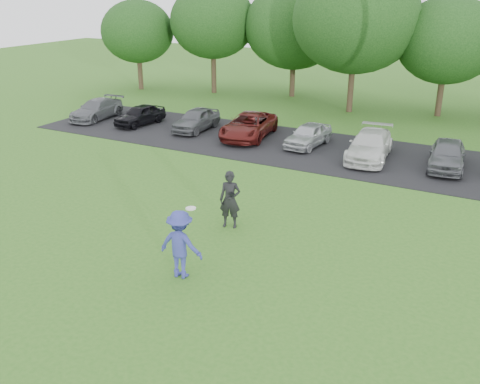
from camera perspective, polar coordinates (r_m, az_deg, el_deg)
The scene contains 6 objects.
ground at distance 14.62m, azimuth -6.54°, elevation -9.20°, with size 100.00×100.00×0.00m, color #326B1E.
parking_lot at distance 25.48m, azimuth 10.11°, elevation 4.20°, with size 32.00×6.50×0.03m, color black.
frisbee_player at distance 14.31m, azimuth -6.37°, elevation -5.56°, with size 1.28×0.80×2.06m.
camera_bystander at distance 17.10m, azimuth -1.07°, elevation -0.82°, with size 0.78×0.62×1.89m.
parked_cars at distance 25.25m, azimuth 10.69°, elevation 5.42°, with size 30.71×5.07×1.22m.
tree_row at distance 33.62m, azimuth 18.74°, elevation 16.08°, with size 42.39×9.85×8.64m.
Camera 1 is at (7.32, -10.26, 7.42)m, focal length 40.00 mm.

